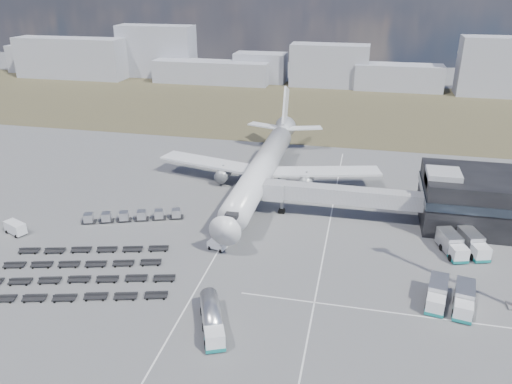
# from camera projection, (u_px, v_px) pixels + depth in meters

# --- Properties ---
(ground) EXTENTS (420.00, 420.00, 0.00)m
(ground) POSITION_uv_depth(u_px,v_px,m) (224.00, 262.00, 83.32)
(ground) COLOR #565659
(ground) RESTS_ON ground
(grass_strip) EXTENTS (420.00, 90.00, 0.01)m
(grass_strip) POSITION_uv_depth(u_px,v_px,m) (307.00, 107.00, 181.79)
(grass_strip) COLOR #433D28
(grass_strip) RESTS_ON ground
(lane_markings) EXTENTS (47.12, 110.00, 0.01)m
(lane_markings) POSITION_uv_depth(u_px,v_px,m) (285.00, 259.00, 84.06)
(lane_markings) COLOR silver
(lane_markings) RESTS_ON ground
(terminal) EXTENTS (30.40, 16.40, 11.00)m
(terminal) POSITION_uv_depth(u_px,v_px,m) (504.00, 201.00, 93.17)
(terminal) COLOR black
(terminal) RESTS_ON ground
(jet_bridge) EXTENTS (30.30, 3.80, 7.05)m
(jet_bridge) POSITION_uv_depth(u_px,v_px,m) (332.00, 195.00, 96.42)
(jet_bridge) COLOR #939399
(jet_bridge) RESTS_ON ground
(airliner) EXTENTS (51.59, 64.53, 17.62)m
(airliner) POSITION_uv_depth(u_px,v_px,m) (264.00, 166.00, 110.19)
(airliner) COLOR silver
(airliner) RESTS_ON ground
(skyline) EXTENTS (287.65, 24.10, 23.20)m
(skyline) POSITION_uv_depth(u_px,v_px,m) (270.00, 63.00, 217.04)
(skyline) COLOR #9798A4
(skyline) RESTS_ON ground
(fuel_tanker) EXTENTS (6.33, 10.49, 3.32)m
(fuel_tanker) POSITION_uv_depth(u_px,v_px,m) (212.00, 319.00, 66.89)
(fuel_tanker) COLOR silver
(fuel_tanker) RESTS_ON ground
(pushback_tug) EXTENTS (3.60, 2.61, 1.46)m
(pushback_tug) POSITION_uv_depth(u_px,v_px,m) (217.00, 245.00, 86.95)
(pushback_tug) COLOR silver
(pushback_tug) RESTS_ON ground
(utility_van) EXTENTS (4.80, 3.53, 2.33)m
(utility_van) POSITION_uv_depth(u_px,v_px,m) (15.00, 228.00, 91.93)
(utility_van) COLOR silver
(utility_van) RESTS_ON ground
(catering_truck) EXTENTS (4.21, 6.56, 2.79)m
(catering_truck) POSITION_uv_depth(u_px,v_px,m) (269.00, 185.00, 110.05)
(catering_truck) COLOR silver
(catering_truck) RESTS_ON ground
(service_trucks_near) EXTENTS (7.48, 8.48, 3.01)m
(service_trucks_near) POSITION_uv_depth(u_px,v_px,m) (450.00, 297.00, 71.53)
(service_trucks_near) COLOR silver
(service_trucks_near) RESTS_ON ground
(service_trucks_far) EXTENTS (8.46, 9.30, 3.11)m
(service_trucks_far) POSITION_uv_depth(u_px,v_px,m) (463.00, 244.00, 85.36)
(service_trucks_far) COLOR silver
(service_trucks_far) RESTS_ON ground
(uld_row) EXTENTS (18.87, 8.09, 1.77)m
(uld_row) POSITION_uv_depth(u_px,v_px,m) (133.00, 216.00, 96.89)
(uld_row) COLOR black
(uld_row) RESTS_ON ground
(baggage_dollies) EXTENTS (32.02, 22.56, 0.80)m
(baggage_dollies) POSITION_uv_depth(u_px,v_px,m) (78.00, 272.00, 79.73)
(baggage_dollies) COLOR black
(baggage_dollies) RESTS_ON ground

